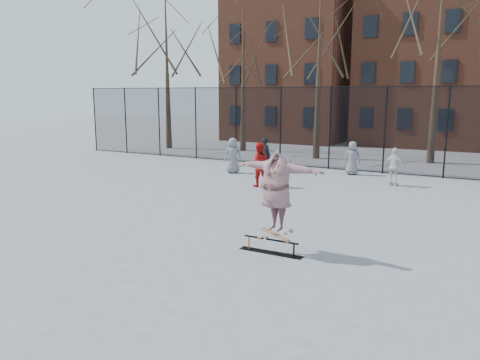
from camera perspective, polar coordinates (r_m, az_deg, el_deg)
The scene contains 12 objects.
ground at distance 11.21m, azimuth -3.74°, elevation -8.54°, with size 100.00×100.00×0.00m, color slate.
skate_rail at distance 10.99m, azimuth 3.78°, elevation -8.20°, with size 1.55×0.24×0.34m.
skateboard at distance 10.86m, azimuth 4.36°, elevation -7.02°, with size 0.77×0.18×0.09m, color #8E5D38, non-canonical shape.
skater at distance 10.61m, azimuth 4.44°, elevation -2.07°, with size 2.25×0.61×1.83m, color #76398F.
bystander_grey at distance 21.70m, azimuth -0.88°, elevation 3.01°, with size 0.80×0.52×1.64m, color slate.
bystander_black at distance 22.02m, azimuth 3.14°, elevation 3.08°, with size 0.59×0.39×1.62m, color black.
bystander_red at distance 18.54m, azimuth 2.29°, elevation 1.88°, with size 0.85×0.66×1.75m, color red.
bystander_white at distance 19.65m, azimuth 18.30°, elevation 1.52°, with size 0.90×0.37×1.53m, color silver.
bystander_extra at distance 21.86m, azimuth 13.54°, elevation 2.63°, with size 0.75×0.49×1.53m, color slate.
fence at distance 22.71m, azimuth 14.23°, elevation 6.15°, with size 34.03×0.07×4.00m.
tree_row at distance 26.99m, azimuth 16.64°, elevation 17.98°, with size 33.66×7.46×10.67m.
rowhouses at distance 35.35m, azimuth 21.31°, elevation 13.73°, with size 29.00×7.00×13.00m.
Camera 1 is at (5.74, -8.91, 3.66)m, focal length 35.00 mm.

